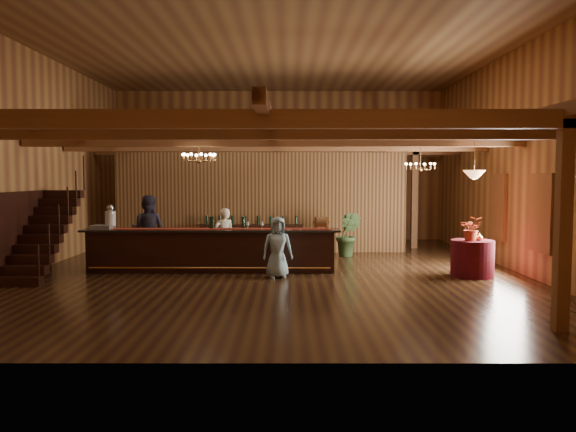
{
  "coord_description": "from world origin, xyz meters",
  "views": [
    {
      "loc": [
        0.36,
        -13.91,
        2.34
      ],
      "look_at": [
        0.35,
        0.35,
        1.35
      ],
      "focal_mm": 35.0,
      "sensor_mm": 36.0,
      "label": 1
    }
  ],
  "objects_px": {
    "chandelier_right": "(420,166)",
    "backbar_shelf": "(252,239)",
    "floor_plant": "(348,234)",
    "round_table": "(472,258)",
    "raffle_drum": "(321,222)",
    "pendant_lamp": "(474,174)",
    "beverage_dispenser": "(110,217)",
    "tasting_bar": "(212,250)",
    "chandelier_left": "(199,157)",
    "staff_second": "(148,231)",
    "bartender": "(224,237)",
    "guest": "(278,247)"
  },
  "relations": [
    {
      "from": "raffle_drum",
      "to": "chandelier_right",
      "type": "relative_size",
      "value": 0.42
    },
    {
      "from": "bartender",
      "to": "guest",
      "type": "bearing_deg",
      "value": 104.86
    },
    {
      "from": "backbar_shelf",
      "to": "round_table",
      "type": "relative_size",
      "value": 3.15
    },
    {
      "from": "backbar_shelf",
      "to": "pendant_lamp",
      "type": "height_order",
      "value": "pendant_lamp"
    },
    {
      "from": "staff_second",
      "to": "chandelier_left",
      "type": "bearing_deg",
      "value": 151.09
    },
    {
      "from": "raffle_drum",
      "to": "staff_second",
      "type": "bearing_deg",
      "value": 168.2
    },
    {
      "from": "chandelier_left",
      "to": "pendant_lamp",
      "type": "bearing_deg",
      "value": -3.48
    },
    {
      "from": "round_table",
      "to": "staff_second",
      "type": "bearing_deg",
      "value": 168.92
    },
    {
      "from": "chandelier_left",
      "to": "staff_second",
      "type": "xyz_separation_m",
      "value": [
        -1.54,
        1.18,
        -1.88
      ]
    },
    {
      "from": "raffle_drum",
      "to": "bartender",
      "type": "height_order",
      "value": "bartender"
    },
    {
      "from": "chandelier_left",
      "to": "bartender",
      "type": "height_order",
      "value": "chandelier_left"
    },
    {
      "from": "raffle_drum",
      "to": "chandelier_left",
      "type": "distance_m",
      "value": 3.36
    },
    {
      "from": "round_table",
      "to": "guest",
      "type": "xyz_separation_m",
      "value": [
        -4.58,
        -0.19,
        0.28
      ]
    },
    {
      "from": "backbar_shelf",
      "to": "tasting_bar",
      "type": "bearing_deg",
      "value": -99.63
    },
    {
      "from": "backbar_shelf",
      "to": "round_table",
      "type": "height_order",
      "value": "backbar_shelf"
    },
    {
      "from": "beverage_dispenser",
      "to": "round_table",
      "type": "height_order",
      "value": "beverage_dispenser"
    },
    {
      "from": "chandelier_left",
      "to": "chandelier_right",
      "type": "bearing_deg",
      "value": 15.9
    },
    {
      "from": "raffle_drum",
      "to": "floor_plant",
      "type": "height_order",
      "value": "raffle_drum"
    },
    {
      "from": "raffle_drum",
      "to": "backbar_shelf",
      "type": "distance_m",
      "value": 3.96
    },
    {
      "from": "tasting_bar",
      "to": "backbar_shelf",
      "type": "bearing_deg",
      "value": 77.25
    },
    {
      "from": "bartender",
      "to": "floor_plant",
      "type": "bearing_deg",
      "value": -177.87
    },
    {
      "from": "tasting_bar",
      "to": "floor_plant",
      "type": "height_order",
      "value": "floor_plant"
    },
    {
      "from": "beverage_dispenser",
      "to": "bartender",
      "type": "relative_size",
      "value": 0.39
    },
    {
      "from": "backbar_shelf",
      "to": "staff_second",
      "type": "distance_m",
      "value": 3.56
    },
    {
      "from": "chandelier_right",
      "to": "beverage_dispenser",
      "type": "bearing_deg",
      "value": -171.17
    },
    {
      "from": "pendant_lamp",
      "to": "beverage_dispenser",
      "type": "bearing_deg",
      "value": 174.92
    },
    {
      "from": "tasting_bar",
      "to": "backbar_shelf",
      "type": "height_order",
      "value": "tasting_bar"
    },
    {
      "from": "tasting_bar",
      "to": "raffle_drum",
      "type": "xyz_separation_m",
      "value": [
        2.71,
        -0.07,
        0.7
      ]
    },
    {
      "from": "chandelier_left",
      "to": "backbar_shelf",
      "type": "bearing_deg",
      "value": 74.22
    },
    {
      "from": "tasting_bar",
      "to": "pendant_lamp",
      "type": "xyz_separation_m",
      "value": [
        6.23,
        -0.7,
        1.87
      ]
    },
    {
      "from": "tasting_bar",
      "to": "raffle_drum",
      "type": "height_order",
      "value": "raffle_drum"
    },
    {
      "from": "tasting_bar",
      "to": "round_table",
      "type": "height_order",
      "value": "tasting_bar"
    },
    {
      "from": "raffle_drum",
      "to": "floor_plant",
      "type": "xyz_separation_m",
      "value": [
        0.95,
        2.67,
        -0.57
      ]
    },
    {
      "from": "tasting_bar",
      "to": "round_table",
      "type": "distance_m",
      "value": 6.27
    },
    {
      "from": "tasting_bar",
      "to": "chandelier_left",
      "type": "xyz_separation_m",
      "value": [
        -0.24,
        -0.31,
        2.28
      ]
    },
    {
      "from": "pendant_lamp",
      "to": "bartender",
      "type": "relative_size",
      "value": 0.59
    },
    {
      "from": "raffle_drum",
      "to": "pendant_lamp",
      "type": "distance_m",
      "value": 3.77
    },
    {
      "from": "chandelier_right",
      "to": "guest",
      "type": "relative_size",
      "value": 0.56
    },
    {
      "from": "chandelier_left",
      "to": "floor_plant",
      "type": "bearing_deg",
      "value": 36.65
    },
    {
      "from": "backbar_shelf",
      "to": "raffle_drum",
      "type": "bearing_deg",
      "value": -56.45
    },
    {
      "from": "raffle_drum",
      "to": "floor_plant",
      "type": "relative_size",
      "value": 0.26
    },
    {
      "from": "backbar_shelf",
      "to": "guest",
      "type": "distance_m",
      "value": 4.28
    },
    {
      "from": "round_table",
      "to": "chandelier_right",
      "type": "distance_m",
      "value": 3.09
    },
    {
      "from": "beverage_dispenser",
      "to": "staff_second",
      "type": "distance_m",
      "value": 1.15
    },
    {
      "from": "floor_plant",
      "to": "staff_second",
      "type": "bearing_deg",
      "value": -162.39
    },
    {
      "from": "backbar_shelf",
      "to": "chandelier_right",
      "type": "bearing_deg",
      "value": -19.33
    },
    {
      "from": "floor_plant",
      "to": "backbar_shelf",
      "type": "bearing_deg",
      "value": 166.52
    },
    {
      "from": "backbar_shelf",
      "to": "bartender",
      "type": "height_order",
      "value": "bartender"
    },
    {
      "from": "floor_plant",
      "to": "guest",
      "type": "bearing_deg",
      "value": -119.97
    },
    {
      "from": "chandelier_right",
      "to": "backbar_shelf",
      "type": "bearing_deg",
      "value": 157.05
    }
  ]
}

